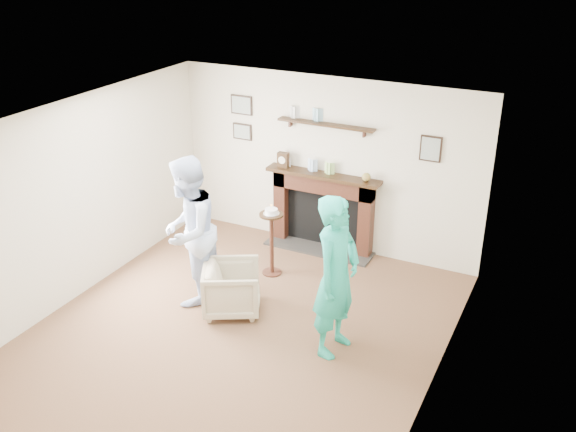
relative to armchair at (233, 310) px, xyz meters
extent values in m
plane|color=brown|center=(0.30, -0.33, 0.00)|extent=(5.00, 5.00, 0.00)
cube|color=beige|center=(0.30, 2.17, 1.25)|extent=(4.50, 0.04, 2.50)
cube|color=beige|center=(-1.95, -0.33, 1.25)|extent=(0.04, 5.00, 2.50)
cube|color=beige|center=(2.55, -0.33, 1.25)|extent=(0.04, 5.00, 2.50)
cube|color=silver|center=(0.30, -0.33, 2.50)|extent=(4.50, 5.00, 0.04)
cube|color=black|center=(-0.36, 2.07, 0.55)|extent=(0.18, 0.20, 1.10)
cube|color=black|center=(0.96, 2.07, 0.55)|extent=(0.18, 0.20, 1.10)
cube|color=black|center=(0.30, 2.07, 0.98)|extent=(1.50, 0.20, 0.24)
cube|color=black|center=(0.30, 2.14, 0.43)|extent=(1.14, 0.06, 0.86)
cube|color=#2C2A27|center=(0.30, 1.95, 0.01)|extent=(1.60, 0.44, 0.03)
cube|color=black|center=(0.30, 2.04, 1.12)|extent=(1.68, 0.26, 0.05)
cube|color=black|center=(0.30, 2.09, 1.85)|extent=(1.40, 0.15, 0.03)
cube|color=black|center=(-1.05, 2.15, 1.95)|extent=(0.34, 0.03, 0.28)
cube|color=black|center=(-1.05, 2.15, 1.55)|extent=(0.30, 0.03, 0.24)
cube|color=black|center=(1.75, 2.15, 1.70)|extent=(0.28, 0.03, 0.34)
cube|color=black|center=(-0.32, 2.04, 1.26)|extent=(0.16, 0.09, 0.22)
cylinder|color=beige|center=(-0.32, 1.99, 1.27)|extent=(0.11, 0.01, 0.11)
sphere|color=green|center=(0.94, 2.04, 1.21)|extent=(0.12, 0.12, 0.12)
imported|color=#BFA68D|center=(0.00, 0.00, 0.00)|extent=(0.91, 0.90, 0.62)
imported|color=#A7B1D1|center=(-0.60, 0.02, 0.00)|extent=(0.90, 1.05, 1.88)
imported|color=teal|center=(1.42, -0.17, 0.00)|extent=(0.52, 0.72, 1.84)
cylinder|color=black|center=(0.01, 1.03, 0.01)|extent=(0.26, 0.26, 0.02)
cylinder|color=black|center=(0.01, 1.03, 0.44)|extent=(0.06, 0.06, 0.84)
cylinder|color=black|center=(0.01, 1.03, 0.87)|extent=(0.32, 0.32, 0.03)
cylinder|color=silver|center=(0.01, 1.03, 0.89)|extent=(0.21, 0.21, 0.01)
cylinder|color=white|center=(0.01, 1.03, 0.92)|extent=(0.17, 0.17, 0.06)
cylinder|color=beige|center=(0.01, 1.03, 0.98)|extent=(0.01, 0.01, 0.05)
sphere|color=orange|center=(0.01, 1.03, 1.01)|extent=(0.02, 0.02, 0.02)
camera|label=1|loc=(3.57, -5.71, 4.33)|focal=40.00mm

